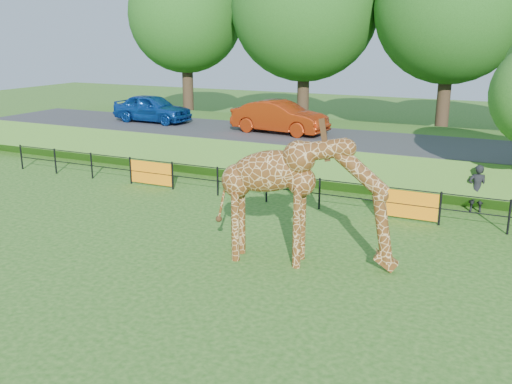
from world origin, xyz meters
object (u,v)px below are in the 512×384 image
Objects in this scene: car_red at (280,117)px; car_blue at (152,108)px; visitor at (477,188)px; giraffe at (305,201)px.

car_blue is at bearing 94.03° from car_red.
car_blue is at bearing -30.14° from visitor.
giraffe reaches higher than car_blue.
car_blue reaches higher than visitor.
car_red is 9.96m from visitor.
giraffe is 1.07× the size of car_red.
giraffe is at bearing 46.52° from visitor.
giraffe is 2.92× the size of visitor.
visitor is (8.99, -4.07, -1.34)m from car_red.
car_blue is (-12.63, 11.09, 0.43)m from giraffe.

